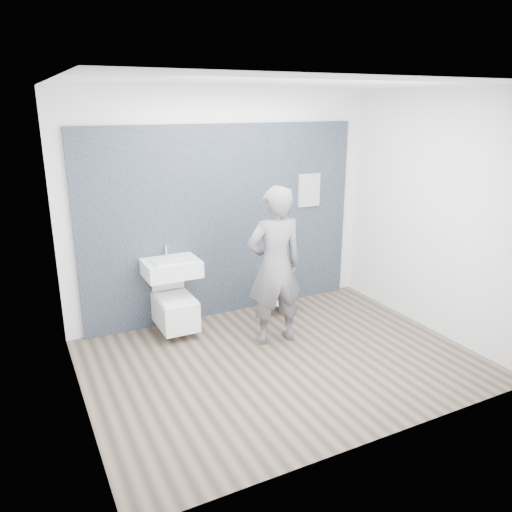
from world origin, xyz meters
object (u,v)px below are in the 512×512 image
washbasin (171,268)px  toilet_square (175,310)px  visitor (275,266)px  toilet_rounded (278,289)px

washbasin → toilet_square: (-0.00, -0.06, -0.51)m
washbasin → visitor: (0.95, -0.75, 0.10)m
toilet_square → visitor: (0.95, -0.69, 0.60)m
toilet_square → visitor: bearing=-36.0°
toilet_square → toilet_rounded: bearing=1.1°
washbasin → toilet_square: washbasin is taller
toilet_rounded → visitor: visitor is taller
washbasin → visitor: visitor is taller
toilet_square → visitor: 1.32m
toilet_rounded → washbasin: bearing=178.7°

